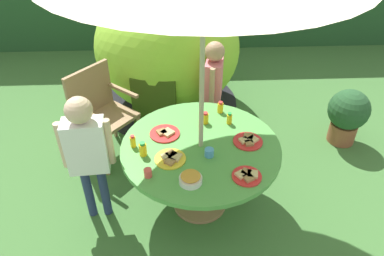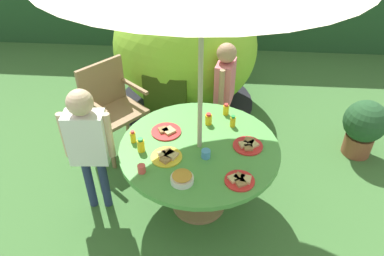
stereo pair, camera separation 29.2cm
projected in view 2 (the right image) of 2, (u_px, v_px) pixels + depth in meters
name	position (u px, v px, depth m)	size (l,w,h in m)	color
ground_plane	(199.00, 205.00, 3.33)	(10.00, 10.00, 0.02)	#3D6B33
garden_table	(199.00, 158.00, 2.99)	(1.28, 1.28, 0.68)	#93704C
wooden_chair	(111.00, 103.00, 3.69)	(0.66, 0.67, 0.94)	#93704C
dome_tent	(185.00, 48.00, 4.30)	(1.99, 1.99, 1.48)	#8CC633
potted_plant	(364.00, 126.00, 3.70)	(0.43, 0.43, 0.62)	brown
child_in_pink_shirt	(225.00, 82.00, 3.66)	(0.22, 0.38, 1.13)	brown
child_in_white_shirt	(87.00, 138.00, 2.88)	(0.41, 0.20, 1.19)	navy
snack_bowl	(182.00, 178.00, 2.58)	(0.17, 0.17, 0.08)	white
plate_mid_left	(167.00, 156.00, 2.81)	(0.24, 0.24, 0.03)	yellow
plate_center_back	(166.00, 131.00, 3.06)	(0.25, 0.25, 0.03)	red
plate_mid_right	(240.00, 180.00, 2.60)	(0.22, 0.22, 0.03)	red
plate_far_left	(248.00, 145.00, 2.91)	(0.24, 0.24, 0.03)	red
juice_bottle_near_left	(133.00, 137.00, 2.94)	(0.04, 0.04, 0.11)	yellow
juice_bottle_near_right	(233.00, 121.00, 3.11)	(0.05, 0.05, 0.11)	yellow
juice_bottle_far_right	(226.00, 109.00, 3.25)	(0.05, 0.05, 0.11)	yellow
juice_bottle_center_front	(209.00, 119.00, 3.14)	(0.06, 0.06, 0.11)	yellow
juice_bottle_front_edge	(141.00, 145.00, 2.84)	(0.06, 0.06, 0.12)	yellow
cup_near	(142.00, 169.00, 2.66)	(0.06, 0.06, 0.06)	#E04C47
cup_far	(206.00, 154.00, 2.80)	(0.07, 0.07, 0.06)	#4C99D8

